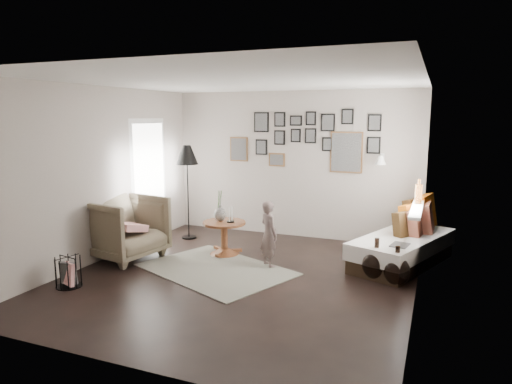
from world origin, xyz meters
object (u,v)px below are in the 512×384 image
at_px(pedestal_table, 224,239).
at_px(daybed, 403,243).
at_px(magazine_basket, 68,272).
at_px(demijohn_large, 376,263).
at_px(armchair, 125,228).
at_px(demijohn_small, 397,271).
at_px(vase, 220,212).
at_px(floor_lamp, 187,158).
at_px(child, 269,234).

height_order(pedestal_table, daybed, daybed).
bearing_deg(magazine_basket, demijohn_large, 25.66).
height_order(pedestal_table, armchair, armchair).
relative_size(daybed, armchair, 1.99).
height_order(daybed, demijohn_small, daybed).
bearing_deg(armchair, demijohn_small, -74.75).
relative_size(vase, demijohn_large, 0.85).
bearing_deg(pedestal_table, magazine_basket, -122.20).
bearing_deg(magazine_basket, daybed, 33.74).
relative_size(floor_lamp, child, 1.72).
height_order(floor_lamp, magazine_basket, floor_lamp).
distance_m(pedestal_table, magazine_basket, 2.34).
bearing_deg(vase, armchair, -149.50).
bearing_deg(demijohn_large, demijohn_small, -23.52).
relative_size(pedestal_table, daybed, 0.32).
height_order(vase, magazine_basket, vase).
height_order(pedestal_table, demijohn_large, demijohn_large).
distance_m(magazine_basket, child, 2.72).
relative_size(demijohn_large, demijohn_small, 1.10).
height_order(floor_lamp, child, floor_lamp).
distance_m(armchair, magazine_basket, 1.30).
bearing_deg(pedestal_table, demijohn_large, -5.99).
relative_size(pedestal_table, demijohn_large, 1.19).
height_order(armchair, demijohn_small, armchair).
bearing_deg(vase, daybed, 12.33).
xyz_separation_m(daybed, child, (-1.79, -0.88, 0.18)).
bearing_deg(demijohn_large, daybed, 72.15).
xyz_separation_m(vase, daybed, (2.72, 0.59, -0.37)).
bearing_deg(demijohn_small, daybed, 89.89).
relative_size(daybed, demijohn_small, 4.03).
distance_m(floor_lamp, demijohn_small, 3.99).
bearing_deg(pedestal_table, armchair, -151.68).
distance_m(armchair, demijohn_large, 3.74).
relative_size(armchair, child, 1.08).
bearing_deg(demijohn_large, child, -179.17).
xyz_separation_m(daybed, armchair, (-3.97, -1.33, 0.17)).
relative_size(vase, child, 0.50).
xyz_separation_m(magazine_basket, demijohn_small, (3.89, 1.61, 0.00)).
bearing_deg(demijohn_small, armchair, -174.95).
xyz_separation_m(pedestal_table, child, (0.85, -0.27, 0.24)).
xyz_separation_m(armchair, demijohn_small, (3.97, 0.35, -0.28)).
bearing_deg(vase, demijohn_small, -8.12).
bearing_deg(armchair, daybed, -61.26).
bearing_deg(daybed, demijohn_small, -69.03).
bearing_deg(demijohn_small, pedestal_table, 172.06).
height_order(armchair, magazine_basket, armchair).
bearing_deg(demijohn_small, demijohn_large, 156.48).
bearing_deg(daybed, vase, -146.60).
height_order(demijohn_large, child, child).
distance_m(vase, demijohn_large, 2.50).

